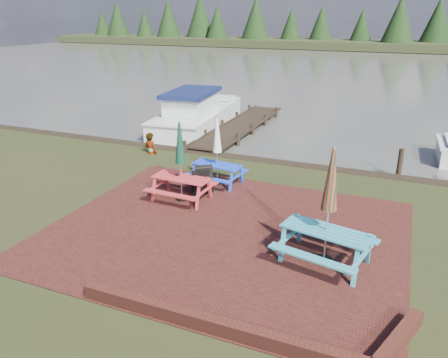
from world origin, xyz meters
The scene contains 12 objects.
ground centered at (0.00, 0.00, 0.00)m, with size 120.00×120.00×0.00m, color black.
paving centered at (0.00, 1.00, 0.01)m, with size 9.00×7.50×0.02m, color #3B1812.
brick_wall centered at (2.15, -2.42, 0.15)m, with size 6.21×1.79×0.30m.
water centered at (0.00, 37.00, 0.00)m, with size 120.00×60.00×0.02m, color #4E4C43.
far_treeline centered at (0.00, 66.00, 3.28)m, with size 120.00×10.00×8.10m.
picnic_table_teal centered at (2.65, 0.49, 0.96)m, with size 2.31×2.14×2.74m.
picnic_table_red centered at (-2.02, 2.41, 0.85)m, with size 1.82×1.64×2.43m.
picnic_table_blue centered at (-1.55, 4.05, 0.80)m, with size 1.81×1.66×2.28m.
chalkboard centered at (-1.62, 3.04, 0.46)m, with size 0.57×0.82×0.89m.
jetty centered at (-3.50, 11.28, 0.11)m, with size 1.76×9.08×1.00m.
boat_jetty centered at (-5.84, 11.34, 0.45)m, with size 3.36×7.77×2.19m.
person centered at (-5.37, 6.09, 0.85)m, with size 0.62×0.41×1.70m, color gray.
Camera 1 is at (3.86, -8.36, 5.37)m, focal length 35.00 mm.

